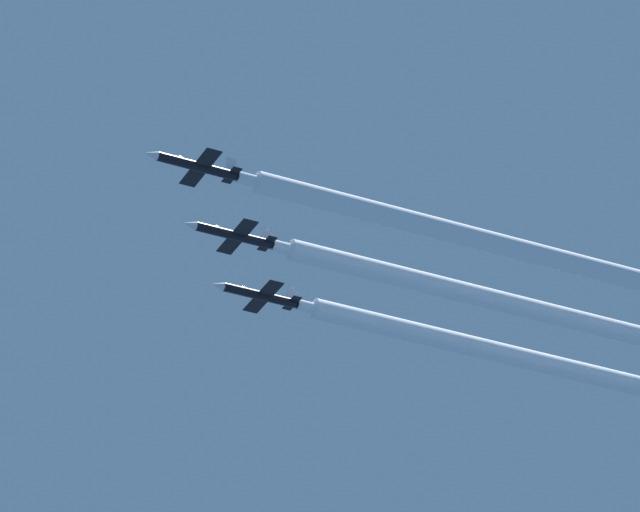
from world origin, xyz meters
TOP-DOWN VIEW (x-y plane):
  - jet_lead at (-10.61, 9.76)m, footprint 8.63×12.57m
  - jet_second_echelon at (0.22, 0.06)m, footprint 8.63×12.57m
  - jet_third_echelon at (10.43, -8.21)m, footprint 8.63×12.57m
  - smoke_trail_lead at (-10.61, -29.83)m, footprint 2.77×67.72m
  - smoke_trail_second_echelon at (0.22, -38.67)m, footprint 2.77×66.01m
  - smoke_trail_third_echelon at (10.43, -46.39)m, footprint 2.77×64.92m

SIDE VIEW (x-z plane):
  - smoke_trail_third_echelon at x=10.43m, z-range 154.23..157.01m
  - jet_third_echelon at x=10.43m, z-range 154.14..157.16m
  - smoke_trail_second_echelon at x=0.22m, z-range 155.56..158.33m
  - jet_second_echelon at x=0.22m, z-range 155.46..158.48m
  - smoke_trail_lead at x=-10.61m, z-range 156.79..159.57m
  - jet_lead at x=-10.61m, z-range 156.70..159.72m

